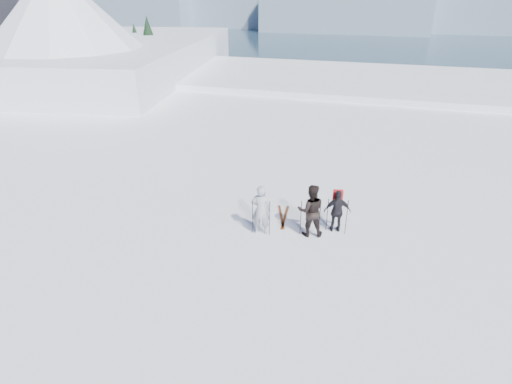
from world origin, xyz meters
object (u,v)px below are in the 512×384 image
skier_pack (337,211)px  skier_dark (311,210)px  skier_grey (261,210)px  skis_loose (283,217)px

skier_pack → skier_dark: bearing=18.9°
skier_dark → skier_pack: 0.98m
skier_grey → skier_pack: size_ratio=1.16×
skier_grey → skier_pack: (2.45, 0.88, -0.12)m
skier_dark → skier_grey: bearing=-1.4°
skis_loose → skier_pack: bearing=-10.2°
skier_grey → skis_loose: bearing=-121.7°
skier_dark → skier_pack: size_ratio=1.21×
skier_grey → skier_pack: skier_grey is taller
skier_grey → skis_loose: skier_grey is taller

